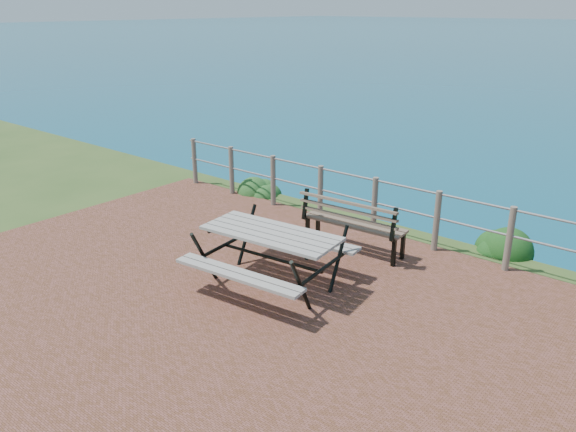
{
  "coord_description": "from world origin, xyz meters",
  "views": [
    {
      "loc": [
        4.64,
        -4.56,
        3.72
      ],
      "look_at": [
        -0.42,
        1.54,
        0.75
      ],
      "focal_mm": 35.0,
      "sensor_mm": 36.0,
      "label": 1
    }
  ],
  "objects": [
    {
      "name": "picnic_table",
      "position": [
        -0.08,
        0.76,
        0.52
      ],
      "size": [
        1.99,
        1.66,
        0.81
      ],
      "rotation": [
        0.0,
        0.0,
        0.11
      ],
      "color": "gray",
      "rests_on": "ground"
    },
    {
      "name": "ground",
      "position": [
        0.0,
        0.0,
        0.0
      ],
      "size": [
        10.0,
        7.0,
        0.12
      ],
      "primitive_type": "cube",
      "color": "brown",
      "rests_on": "ground"
    },
    {
      "name": "shrub_lip_east",
      "position": [
        1.85,
        4.09,
        0.0
      ],
      "size": [
        0.8,
        0.8,
        0.56
      ],
      "primitive_type": "ellipsoid",
      "color": "#164817",
      "rests_on": "ground"
    },
    {
      "name": "park_bench",
      "position": [
        0.15,
        2.5,
        0.63
      ],
      "size": [
        1.72,
        0.54,
        0.95
      ],
      "rotation": [
        0.0,
        0.0,
        0.07
      ],
      "color": "brown",
      "rests_on": "ground"
    },
    {
      "name": "shrub_lip_west",
      "position": [
        -2.99,
        3.75,
        0.0
      ],
      "size": [
        0.77,
        0.77,
        0.51
      ],
      "primitive_type": "ellipsoid",
      "color": "#1F4D1C",
      "rests_on": "ground"
    },
    {
      "name": "safety_railing",
      "position": [
        0.0,
        3.35,
        0.57
      ],
      "size": [
        9.4,
        0.1,
        1.0
      ],
      "color": "#6B5B4C",
      "rests_on": "ground"
    }
  ]
}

